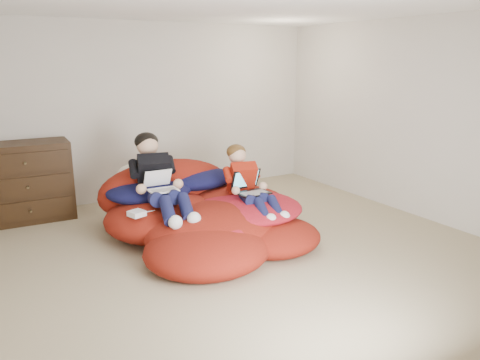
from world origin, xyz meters
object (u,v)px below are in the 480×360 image
object	(u,v)px
younger_boy	(248,181)
laptop_black	(250,187)
beanbag_pile	(204,214)
dresser	(25,182)
older_boy	(158,176)
laptop_white	(161,185)

from	to	relation	value
younger_boy	laptop_black	size ratio (longest dim) A/B	2.85
beanbag_pile	laptop_black	bearing A→B (deg)	-25.75
beanbag_pile	dresser	bearing A→B (deg)	136.30
older_boy	laptop_white	distance (m)	0.12
beanbag_pile	laptop_white	world-z (taller)	laptop_white
older_boy	younger_boy	xyz separation A→B (m)	(0.94, -0.40, -0.09)
beanbag_pile	laptop_black	distance (m)	0.62
beanbag_pile	laptop_white	xyz separation A→B (m)	(-0.46, 0.14, 0.38)
older_boy	laptop_black	world-z (taller)	older_boy
older_boy	younger_boy	bearing A→B (deg)	-23.26
laptop_white	beanbag_pile	bearing A→B (deg)	-16.49
dresser	younger_boy	bearing A→B (deg)	-39.64
older_boy	laptop_white	xyz separation A→B (m)	(0.00, -0.09, -0.08)
younger_boy	laptop_white	distance (m)	0.99
dresser	younger_boy	world-z (taller)	younger_boy
older_boy	laptop_black	distance (m)	1.05
younger_boy	laptop_black	xyz separation A→B (m)	(0.00, -0.05, -0.06)
dresser	laptop_white	size ratio (longest dim) A/B	3.40
older_boy	younger_boy	world-z (taller)	older_boy
dresser	laptop_black	distance (m)	2.85
laptop_black	beanbag_pile	bearing A→B (deg)	154.25
dresser	laptop_white	xyz separation A→B (m)	(1.23, -1.48, 0.14)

